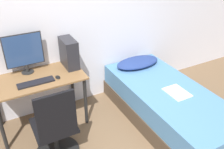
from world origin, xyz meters
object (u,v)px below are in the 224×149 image
(office_chair, at_px, (56,133))
(monitor, at_px, (24,52))
(bed, at_px, (167,105))
(keyboard, at_px, (36,83))
(pc_tower, at_px, (69,53))

(office_chair, height_order, monitor, monitor)
(bed, height_order, keyboard, keyboard)
(bed, relative_size, keyboard, 4.75)
(keyboard, bearing_deg, monitor, 95.15)
(office_chair, height_order, pc_tower, pc_tower)
(office_chair, relative_size, monitor, 1.87)
(pc_tower, bearing_deg, office_chair, -121.69)
(office_chair, bearing_deg, keyboard, 93.83)
(bed, height_order, monitor, monitor)
(bed, distance_m, monitor, 1.97)
(office_chair, xyz_separation_m, pc_tower, (0.47, 0.76, 0.55))
(keyboard, xyz_separation_m, pc_tower, (0.51, 0.23, 0.18))
(monitor, height_order, pc_tower, monitor)
(bed, relative_size, pc_tower, 5.38)
(pc_tower, bearing_deg, monitor, 170.37)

